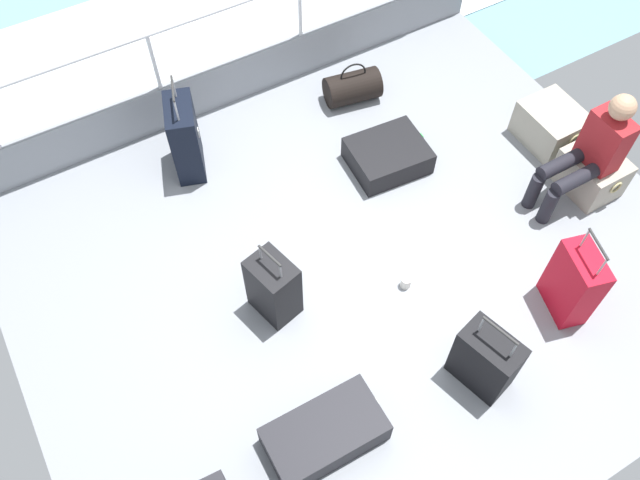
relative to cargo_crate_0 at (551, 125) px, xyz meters
The scene contains 15 objects.
ground_plane 2.21m from the cargo_crate_0, 82.15° to the right, with size 4.40×5.20×0.06m, color gray.
gunwale_port 2.87m from the cargo_crate_0, 130.66° to the right, with size 0.06×5.20×0.45m, color gray.
railing_port 2.93m from the cargo_crate_0, 130.66° to the right, with size 0.04×4.20×1.02m.
sea_wake 3.99m from the cargo_crate_0, 146.59° to the right, with size 12.00×12.00×0.01m.
cargo_crate_0 is the anchor object (origin of this frame).
cargo_crate_1 0.59m from the cargo_crate_0, ahead, with size 0.52×0.41×0.35m.
passenger_seated 0.74m from the cargo_crate_0, 23.04° to the right, with size 0.34×0.66×1.05m.
suitcase_0 3.39m from the cargo_crate_0, 66.49° to the right, with size 0.43×0.79×0.23m.
suitcase_1 1.49m from the cargo_crate_0, 108.37° to the right, with size 0.58×0.68×0.22m.
suitcase_2 1.72m from the cargo_crate_0, 37.29° to the right, with size 0.44×0.31×0.84m.
suitcase_4 2.94m from the cargo_crate_0, 84.28° to the right, with size 0.40×0.33×0.72m.
suitcase_5 2.45m from the cargo_crate_0, 52.16° to the right, with size 0.47×0.35×0.73m.
suitcase_6 3.19m from the cargo_crate_0, 114.29° to the right, with size 0.49×0.36×0.91m.
duffel_bag 1.81m from the cargo_crate_0, 136.32° to the right, with size 0.38×0.55×0.42m.
paper_cup 2.07m from the cargo_crate_0, 72.10° to the right, with size 0.08×0.08×0.10m, color white.
Camera 1 is at (2.18, -1.62, 4.37)m, focal length 36.49 mm.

